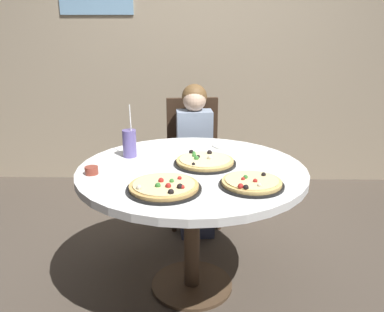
{
  "coord_description": "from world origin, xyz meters",
  "views": [
    {
      "loc": [
        0.05,
        -2.08,
        1.49
      ],
      "look_at": [
        0.0,
        0.05,
        0.8
      ],
      "focal_mm": 38.16,
      "sensor_mm": 36.0,
      "label": 1
    }
  ],
  "objects_px": {
    "soda_cup": "(129,143)",
    "diner_child": "(195,166)",
    "chair_wooden": "(193,153)",
    "sauce_bowl": "(91,170)",
    "dining_table": "(192,184)",
    "pizza_pepperoni": "(252,183)",
    "pizza_cheese": "(205,161)",
    "pizza_veggie": "(164,187)",
    "plate_small": "(227,146)"
  },
  "relations": [
    {
      "from": "soda_cup",
      "to": "diner_child",
      "type": "bearing_deg",
      "value": 57.61
    },
    {
      "from": "chair_wooden",
      "to": "sauce_bowl",
      "type": "distance_m",
      "value": 1.21
    },
    {
      "from": "dining_table",
      "to": "diner_child",
      "type": "distance_m",
      "value": 0.8
    },
    {
      "from": "diner_child",
      "to": "pizza_pepperoni",
      "type": "bearing_deg",
      "value": -74.73
    },
    {
      "from": "chair_wooden",
      "to": "pizza_cheese",
      "type": "xyz_separation_m",
      "value": [
        0.08,
        -0.9,
        0.24
      ]
    },
    {
      "from": "pizza_veggie",
      "to": "plate_small",
      "type": "distance_m",
      "value": 0.8
    },
    {
      "from": "pizza_veggie",
      "to": "diner_child",
      "type": "bearing_deg",
      "value": 83.22
    },
    {
      "from": "diner_child",
      "to": "pizza_cheese",
      "type": "distance_m",
      "value": 0.78
    },
    {
      "from": "chair_wooden",
      "to": "diner_child",
      "type": "relative_size",
      "value": 0.88
    },
    {
      "from": "dining_table",
      "to": "soda_cup",
      "type": "xyz_separation_m",
      "value": [
        -0.37,
        0.19,
        0.18
      ]
    },
    {
      "from": "pizza_veggie",
      "to": "plate_small",
      "type": "xyz_separation_m",
      "value": [
        0.34,
        0.73,
        -0.01
      ]
    },
    {
      "from": "dining_table",
      "to": "chair_wooden",
      "type": "relative_size",
      "value": 1.3
    },
    {
      "from": "pizza_pepperoni",
      "to": "soda_cup",
      "type": "xyz_separation_m",
      "value": [
        -0.66,
        0.45,
        0.06
      ]
    },
    {
      "from": "dining_table",
      "to": "sauce_bowl",
      "type": "bearing_deg",
      "value": -167.79
    },
    {
      "from": "soda_cup",
      "to": "pizza_pepperoni",
      "type": "bearing_deg",
      "value": -34.21
    },
    {
      "from": "dining_table",
      "to": "sauce_bowl",
      "type": "xyz_separation_m",
      "value": [
        -0.52,
        -0.11,
        0.11
      ]
    },
    {
      "from": "sauce_bowl",
      "to": "soda_cup",
      "type": "bearing_deg",
      "value": 63.31
    },
    {
      "from": "plate_small",
      "to": "pizza_veggie",
      "type": "bearing_deg",
      "value": -114.69
    },
    {
      "from": "plate_small",
      "to": "dining_table",
      "type": "bearing_deg",
      "value": -117.56
    },
    {
      "from": "pizza_pepperoni",
      "to": "soda_cup",
      "type": "height_order",
      "value": "soda_cup"
    },
    {
      "from": "dining_table",
      "to": "pizza_cheese",
      "type": "distance_m",
      "value": 0.14
    },
    {
      "from": "pizza_veggie",
      "to": "soda_cup",
      "type": "relative_size",
      "value": 1.16
    },
    {
      "from": "chair_wooden",
      "to": "soda_cup",
      "type": "relative_size",
      "value": 3.1
    },
    {
      "from": "diner_child",
      "to": "soda_cup",
      "type": "bearing_deg",
      "value": -122.39
    },
    {
      "from": "chair_wooden",
      "to": "dining_table",
      "type": "bearing_deg",
      "value": -89.4
    },
    {
      "from": "pizza_veggie",
      "to": "sauce_bowl",
      "type": "bearing_deg",
      "value": 152.02
    },
    {
      "from": "chair_wooden",
      "to": "pizza_cheese",
      "type": "height_order",
      "value": "chair_wooden"
    },
    {
      "from": "plate_small",
      "to": "sauce_bowl",
      "type": "bearing_deg",
      "value": -144.51
    },
    {
      "from": "dining_table",
      "to": "diner_child",
      "type": "height_order",
      "value": "diner_child"
    },
    {
      "from": "dining_table",
      "to": "pizza_veggie",
      "type": "xyz_separation_m",
      "value": [
        -0.12,
        -0.32,
        0.11
      ]
    },
    {
      "from": "pizza_veggie",
      "to": "sauce_bowl",
      "type": "height_order",
      "value": "pizza_veggie"
    },
    {
      "from": "dining_table",
      "to": "soda_cup",
      "type": "height_order",
      "value": "soda_cup"
    },
    {
      "from": "pizza_cheese",
      "to": "pizza_pepperoni",
      "type": "height_order",
      "value": "pizza_cheese"
    },
    {
      "from": "dining_table",
      "to": "pizza_cheese",
      "type": "xyz_separation_m",
      "value": [
        0.07,
        0.06,
        0.11
      ]
    },
    {
      "from": "plate_small",
      "to": "pizza_cheese",
      "type": "bearing_deg",
      "value": -112.04
    },
    {
      "from": "dining_table",
      "to": "sauce_bowl",
      "type": "relative_size",
      "value": 17.7
    },
    {
      "from": "dining_table",
      "to": "pizza_pepperoni",
      "type": "distance_m",
      "value": 0.41
    },
    {
      "from": "chair_wooden",
      "to": "soda_cup",
      "type": "bearing_deg",
      "value": -114.77
    },
    {
      "from": "diner_child",
      "to": "pizza_veggie",
      "type": "height_order",
      "value": "diner_child"
    },
    {
      "from": "diner_child",
      "to": "pizza_veggie",
      "type": "distance_m",
      "value": 1.14
    },
    {
      "from": "pizza_cheese",
      "to": "chair_wooden",
      "type": "bearing_deg",
      "value": 95.12
    },
    {
      "from": "pizza_veggie",
      "to": "pizza_cheese",
      "type": "bearing_deg",
      "value": 62.94
    },
    {
      "from": "plate_small",
      "to": "pizza_pepperoni",
      "type": "bearing_deg",
      "value": -83.3
    },
    {
      "from": "soda_cup",
      "to": "dining_table",
      "type": "bearing_deg",
      "value": -26.98
    },
    {
      "from": "pizza_pepperoni",
      "to": "plate_small",
      "type": "height_order",
      "value": "pizza_pepperoni"
    },
    {
      "from": "dining_table",
      "to": "plate_small",
      "type": "height_order",
      "value": "plate_small"
    },
    {
      "from": "pizza_pepperoni",
      "to": "plate_small",
      "type": "xyz_separation_m",
      "value": [
        -0.08,
        0.67,
        -0.01
      ]
    },
    {
      "from": "dining_table",
      "to": "pizza_cheese",
      "type": "height_order",
      "value": "pizza_cheese"
    },
    {
      "from": "pizza_cheese",
      "to": "dining_table",
      "type": "bearing_deg",
      "value": -141.28
    },
    {
      "from": "chair_wooden",
      "to": "diner_child",
      "type": "distance_m",
      "value": 0.19
    }
  ]
}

